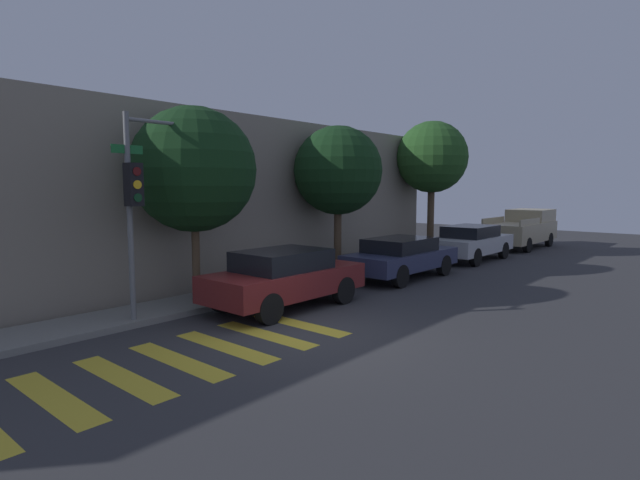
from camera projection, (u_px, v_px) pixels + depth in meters
name	position (u px, v px, depth m)	size (l,w,h in m)	color
ground_plane	(313.00, 336.00, 10.09)	(60.00, 60.00, 0.00)	#333335
sidewalk	(196.00, 303.00, 12.70)	(26.00, 1.61, 0.14)	slate
building_row	(112.00, 200.00, 15.18)	(26.00, 6.00, 5.22)	gray
crosswalk	(178.00, 361.00, 8.64)	(6.58, 2.60, 0.00)	gold
traffic_light_pole	(146.00, 179.00, 10.73)	(2.00, 0.56, 4.57)	slate
sedan_near_corner	(285.00, 277.00, 12.35)	(4.23, 1.82, 1.46)	maroon
sedan_middle	(401.00, 256.00, 16.41)	(4.48, 1.86, 1.35)	#2D3351
sedan_far_end	(471.00, 242.00, 20.45)	(4.53, 1.83, 1.44)	#B7BABF
pickup_truck	(522.00, 228.00, 24.92)	(5.21, 2.01, 1.87)	tan
tree_near_corner	(194.00, 170.00, 12.47)	(3.14, 3.14, 5.01)	brown
tree_midblock	(338.00, 171.00, 16.78)	(2.99, 2.99, 5.06)	brown
tree_far_end	(432.00, 158.00, 21.55)	(3.08, 3.08, 5.84)	brown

